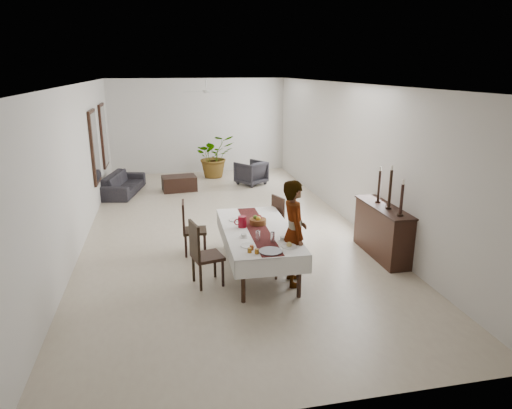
% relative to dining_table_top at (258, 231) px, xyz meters
% --- Properties ---
extents(floor, '(6.00, 12.00, 0.00)m').
position_rel_dining_table_top_xyz_m(floor, '(-0.29, 2.42, -0.74)').
color(floor, beige).
rests_on(floor, ground).
extents(ceiling, '(6.00, 12.00, 0.02)m').
position_rel_dining_table_top_xyz_m(ceiling, '(-0.29, 2.42, 2.46)').
color(ceiling, white).
rests_on(ceiling, wall_back).
extents(wall_back, '(6.00, 0.02, 3.20)m').
position_rel_dining_table_top_xyz_m(wall_back, '(-0.29, 8.42, 0.86)').
color(wall_back, silver).
rests_on(wall_back, floor).
extents(wall_front, '(6.00, 0.02, 3.20)m').
position_rel_dining_table_top_xyz_m(wall_front, '(-0.29, -3.58, 0.86)').
color(wall_front, silver).
rests_on(wall_front, floor).
extents(wall_left, '(0.02, 12.00, 3.20)m').
position_rel_dining_table_top_xyz_m(wall_left, '(-3.29, 2.42, 0.86)').
color(wall_left, silver).
rests_on(wall_left, floor).
extents(wall_right, '(0.02, 12.00, 3.20)m').
position_rel_dining_table_top_xyz_m(wall_right, '(2.71, 2.42, 0.86)').
color(wall_right, silver).
rests_on(wall_right, floor).
extents(dining_table_top, '(1.07, 2.47, 0.05)m').
position_rel_dining_table_top_xyz_m(dining_table_top, '(0.00, 0.00, 0.00)').
color(dining_table_top, black).
rests_on(dining_table_top, table_leg_fl).
extents(table_leg_fl, '(0.07, 0.07, 0.71)m').
position_rel_dining_table_top_xyz_m(table_leg_fl, '(-0.47, -1.15, -0.38)').
color(table_leg_fl, black).
rests_on(table_leg_fl, floor).
extents(table_leg_fr, '(0.07, 0.07, 0.71)m').
position_rel_dining_table_top_xyz_m(table_leg_fr, '(0.42, -1.17, -0.38)').
color(table_leg_fr, black).
rests_on(table_leg_fr, floor).
extents(table_leg_bl, '(0.07, 0.07, 0.71)m').
position_rel_dining_table_top_xyz_m(table_leg_bl, '(-0.42, 1.17, -0.38)').
color(table_leg_bl, black).
rests_on(table_leg_bl, floor).
extents(table_leg_br, '(0.07, 0.07, 0.71)m').
position_rel_dining_table_top_xyz_m(table_leg_br, '(0.47, 1.15, -0.38)').
color(table_leg_br, black).
rests_on(table_leg_br, floor).
extents(tablecloth_top, '(1.26, 2.66, 0.01)m').
position_rel_dining_table_top_xyz_m(tablecloth_top, '(0.00, 0.00, 0.03)').
color(tablecloth_top, white).
rests_on(tablecloth_top, dining_table_top).
extents(tablecloth_drape_left, '(0.07, 2.63, 0.31)m').
position_rel_dining_table_top_xyz_m(tablecloth_drape_left, '(-0.60, 0.01, -0.12)').
color(tablecloth_drape_left, silver).
rests_on(tablecloth_drape_left, dining_table_top).
extents(tablecloth_drape_right, '(0.07, 2.63, 0.31)m').
position_rel_dining_table_top_xyz_m(tablecloth_drape_right, '(0.60, -0.01, -0.12)').
color(tablecloth_drape_right, silver).
rests_on(tablecloth_drape_right, dining_table_top).
extents(tablecloth_drape_near, '(1.20, 0.04, 0.31)m').
position_rel_dining_table_top_xyz_m(tablecloth_drape_near, '(-0.03, -1.31, -0.12)').
color(tablecloth_drape_near, white).
rests_on(tablecloth_drape_near, dining_table_top).
extents(tablecloth_drape_far, '(1.20, 0.04, 0.31)m').
position_rel_dining_table_top_xyz_m(tablecloth_drape_far, '(0.03, 1.31, -0.12)').
color(tablecloth_drape_far, silver).
rests_on(tablecloth_drape_far, dining_table_top).
extents(table_runner, '(0.41, 2.55, 0.00)m').
position_rel_dining_table_top_xyz_m(table_runner, '(0.00, 0.00, 0.04)').
color(table_runner, '#551818').
rests_on(table_runner, tablecloth_top).
extents(red_pitcher, '(0.16, 0.16, 0.20)m').
position_rel_dining_table_top_xyz_m(red_pitcher, '(-0.25, 0.16, 0.14)').
color(red_pitcher, maroon).
rests_on(red_pitcher, tablecloth_top).
extents(pitcher_handle, '(0.12, 0.02, 0.12)m').
position_rel_dining_table_top_xyz_m(pitcher_handle, '(-0.34, 0.16, 0.14)').
color(pitcher_handle, maroon).
rests_on(pitcher_handle, red_pitcher).
extents(wine_glass_near, '(0.07, 0.07, 0.17)m').
position_rel_dining_table_top_xyz_m(wine_glass_near, '(0.11, -0.66, 0.12)').
color(wine_glass_near, silver).
rests_on(wine_glass_near, tablecloth_top).
extents(wine_glass_mid, '(0.07, 0.07, 0.17)m').
position_rel_dining_table_top_xyz_m(wine_glass_mid, '(-0.11, -0.56, 0.12)').
color(wine_glass_mid, white).
rests_on(wine_glass_mid, tablecloth_top).
extents(teacup_right, '(0.09, 0.09, 0.06)m').
position_rel_dining_table_top_xyz_m(teacup_right, '(0.29, -0.62, 0.07)').
color(teacup_right, silver).
rests_on(teacup_right, saucer_right).
extents(saucer_right, '(0.15, 0.15, 0.01)m').
position_rel_dining_table_top_xyz_m(saucer_right, '(0.29, -0.62, 0.04)').
color(saucer_right, white).
rests_on(saucer_right, tablecloth_top).
extents(teacup_left, '(0.09, 0.09, 0.06)m').
position_rel_dining_table_top_xyz_m(teacup_left, '(-0.31, -0.35, 0.07)').
color(teacup_left, silver).
rests_on(teacup_left, saucer_left).
extents(saucer_left, '(0.15, 0.15, 0.01)m').
position_rel_dining_table_top_xyz_m(saucer_left, '(-0.31, -0.35, 0.04)').
color(saucer_left, silver).
rests_on(saucer_left, tablecloth_top).
extents(plate_near_right, '(0.24, 0.24, 0.02)m').
position_rel_dining_table_top_xyz_m(plate_near_right, '(0.32, -0.92, 0.04)').
color(plate_near_right, white).
rests_on(plate_near_right, tablecloth_top).
extents(bread_near_right, '(0.09, 0.09, 0.09)m').
position_rel_dining_table_top_xyz_m(bread_near_right, '(0.32, -0.92, 0.07)').
color(bread_near_right, '#DCC16B').
rests_on(bread_near_right, plate_near_right).
extents(plate_near_left, '(0.24, 0.24, 0.02)m').
position_rel_dining_table_top_xyz_m(plate_near_left, '(-0.32, -0.76, 0.04)').
color(plate_near_left, white).
rests_on(plate_near_left, tablecloth_top).
extents(plate_far_left, '(0.24, 0.24, 0.02)m').
position_rel_dining_table_top_xyz_m(plate_far_left, '(-0.31, 0.57, 0.04)').
color(plate_far_left, white).
rests_on(plate_far_left, tablecloth_top).
extents(serving_tray, '(0.37, 0.37, 0.02)m').
position_rel_dining_table_top_xyz_m(serving_tray, '(-0.02, -1.07, 0.05)').
color(serving_tray, '#45464A').
rests_on(serving_tray, tablecloth_top).
extents(jam_jar_a, '(0.07, 0.07, 0.08)m').
position_rel_dining_table_top_xyz_m(jam_jar_a, '(-0.25, -1.10, 0.07)').
color(jam_jar_a, '#985C16').
rests_on(jam_jar_a, tablecloth_top).
extents(jam_jar_b, '(0.07, 0.07, 0.08)m').
position_rel_dining_table_top_xyz_m(jam_jar_b, '(-0.35, -1.03, 0.07)').
color(jam_jar_b, '#986016').
rests_on(jam_jar_b, tablecloth_top).
extents(jam_jar_c, '(0.07, 0.07, 0.08)m').
position_rel_dining_table_top_xyz_m(jam_jar_c, '(-0.30, -0.93, 0.07)').
color(jam_jar_c, '#964015').
rests_on(jam_jar_c, tablecloth_top).
extents(fruit_basket, '(0.31, 0.31, 0.10)m').
position_rel_dining_table_top_xyz_m(fruit_basket, '(0.06, 0.25, 0.09)').
color(fruit_basket, brown).
rests_on(fruit_basket, tablecloth_top).
extents(fruit_red, '(0.09, 0.09, 0.09)m').
position_rel_dining_table_top_xyz_m(fruit_red, '(0.09, 0.27, 0.16)').
color(fruit_red, maroon).
rests_on(fruit_red, fruit_basket).
extents(fruit_green, '(0.08, 0.08, 0.08)m').
position_rel_dining_table_top_xyz_m(fruit_green, '(0.02, 0.29, 0.16)').
color(fruit_green, '#557E26').
rests_on(fruit_green, fruit_basket).
extents(fruit_yellow, '(0.09, 0.09, 0.09)m').
position_rel_dining_table_top_xyz_m(fruit_yellow, '(0.06, 0.20, 0.16)').
color(fruit_yellow, yellow).
rests_on(fruit_yellow, fruit_basket).
extents(chair_right_near_seat, '(0.55, 0.55, 0.05)m').
position_rel_dining_table_top_xyz_m(chair_right_near_seat, '(0.45, -0.34, -0.26)').
color(chair_right_near_seat, black).
rests_on(chair_right_near_seat, chair_right_near_leg_fl).
extents(chair_right_near_leg_fl, '(0.05, 0.05, 0.45)m').
position_rel_dining_table_top_xyz_m(chair_right_near_leg_fl, '(0.59, -0.56, -0.51)').
color(chair_right_near_leg_fl, black).
rests_on(chair_right_near_leg_fl, floor).
extents(chair_right_near_leg_fr, '(0.05, 0.05, 0.45)m').
position_rel_dining_table_top_xyz_m(chair_right_near_leg_fr, '(0.67, -0.20, -0.51)').
color(chair_right_near_leg_fr, black).
rests_on(chair_right_near_leg_fr, floor).
extents(chair_right_near_leg_bl, '(0.05, 0.05, 0.45)m').
position_rel_dining_table_top_xyz_m(chair_right_near_leg_bl, '(0.23, -0.48, -0.51)').
color(chair_right_near_leg_bl, black).
rests_on(chair_right_near_leg_bl, floor).
extents(chair_right_near_leg_br, '(0.05, 0.05, 0.45)m').
position_rel_dining_table_top_xyz_m(chair_right_near_leg_br, '(0.31, -0.11, -0.51)').
color(chair_right_near_leg_br, black).
rests_on(chair_right_near_leg_br, floor).
extents(chair_right_near_back, '(0.14, 0.45, 0.58)m').
position_rel_dining_table_top_xyz_m(chair_right_near_back, '(0.65, -0.38, 0.05)').
color(chair_right_near_back, black).
rests_on(chair_right_near_back, chair_right_near_seat).
extents(chair_right_far_seat, '(0.55, 0.55, 0.05)m').
position_rel_dining_table_top_xyz_m(chair_right_far_seat, '(0.48, 1.09, -0.29)').
color(chair_right_far_seat, black).
rests_on(chair_right_far_seat, chair_right_far_leg_fl).
extents(chair_right_far_leg_fl, '(0.06, 0.06, 0.43)m').
position_rel_dining_table_top_xyz_m(chair_right_far_leg_fl, '(0.71, 0.98, -0.53)').
color(chair_right_far_leg_fl, black).
rests_on(chair_right_far_leg_fl, floor).
extents(chair_right_far_leg_fr, '(0.06, 0.06, 0.43)m').
position_rel_dining_table_top_xyz_m(chair_right_far_leg_fr, '(0.59, 1.31, -0.53)').
color(chair_right_far_leg_fr, black).
rests_on(chair_right_far_leg_fr, floor).
extents(chair_right_far_leg_bl, '(0.06, 0.06, 0.43)m').
position_rel_dining_table_top_xyz_m(chair_right_far_leg_bl, '(0.38, 0.86, -0.53)').
color(chair_right_far_leg_bl, black).
rests_on(chair_right_far_leg_bl, floor).
extents(chair_right_far_leg_br, '(0.06, 0.06, 0.43)m').
position_rel_dining_table_top_xyz_m(chair_right_far_leg_br, '(0.26, 1.19, -0.53)').
color(chair_right_far_leg_br, black).
rests_on(chair_right_far_leg_br, floor).
extents(chair_right_far_back, '(0.18, 0.42, 0.55)m').
position_rel_dining_table_top_xyz_m(chair_right_far_back, '(0.67, 1.15, 0.01)').
color(chair_right_far_back, black).
rests_on(chair_right_far_back, chair_right_far_seat).
extents(chair_left_near_seat, '(0.57, 0.57, 0.05)m').
position_rel_dining_table_top_xyz_m(chair_left_near_seat, '(-0.94, -0.40, -0.24)').
color(chair_left_near_seat, black).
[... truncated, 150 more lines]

